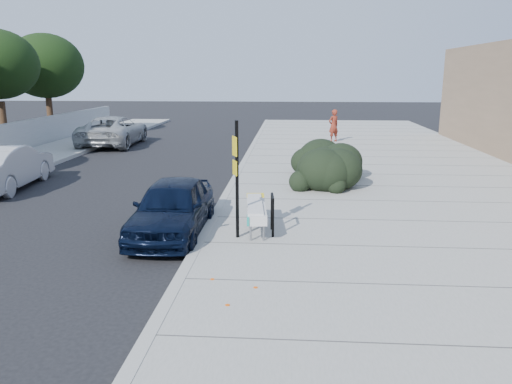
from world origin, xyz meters
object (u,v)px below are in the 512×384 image
bench (256,209)px  sign_post (236,173)px  suv_silver (114,131)px  bike_rack (272,210)px  sedan_navy (172,207)px  wagon_silver (5,167)px  pedestrian (334,126)px

bench → sign_post: 1.22m
bench → suv_silver: size_ratio=0.38×
bike_rack → sedan_navy: size_ratio=0.23×
bench → suv_silver: suv_silver is taller
wagon_silver → pedestrian: 16.55m
sign_post → pedestrian: size_ratio=1.51×
bike_rack → sedan_navy: (-2.37, 0.17, -0.02)m
suv_silver → wagon_silver: bearing=87.6°
sign_post → sedan_navy: bearing=138.6°
bike_rack → sign_post: sign_post is taller
bench → bike_rack: bike_rack is taller
bench → sedan_navy: 1.98m
sedan_navy → pedestrian: pedestrian is taller
bike_rack → wagon_silver: size_ratio=0.20×
pedestrian → wagon_silver: bearing=9.2°
sedan_navy → wagon_silver: size_ratio=0.87×
wagon_silver → pedestrian: bearing=-140.6°
sign_post → suv_silver: size_ratio=0.46×
sedan_navy → suv_silver: size_ratio=0.70×
suv_silver → pedestrian: (11.76, 1.26, 0.23)m
sedan_navy → pedestrian: 16.91m
wagon_silver → pedestrian: (11.76, 11.64, 0.28)m
pedestrian → sign_post: bearing=42.7°
bench → sedan_navy: (-1.98, -0.06, 0.01)m
sign_post → bike_rack: bearing=2.6°
suv_silver → sign_post: bearing=115.9°
bike_rack → wagon_silver: 10.20m
bench → sign_post: (-0.39, -0.60, 0.98)m
wagon_silver → bike_rack: bearing=147.5°
suv_silver → pedestrian: size_ratio=3.26×
bike_rack → pedestrian: 16.52m
sign_post → sedan_navy: size_ratio=0.67×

